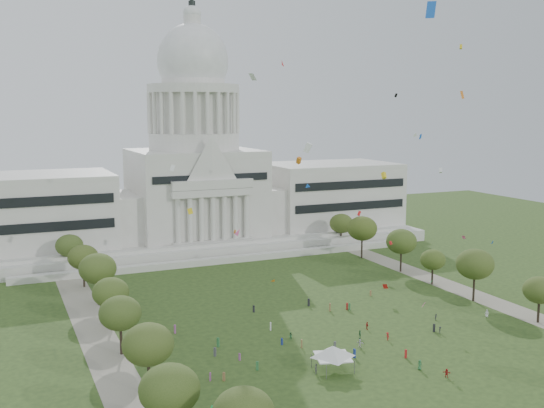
% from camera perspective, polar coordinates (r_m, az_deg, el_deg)
% --- Properties ---
extents(ground, '(400.00, 400.00, 0.00)m').
position_cam_1_polar(ground, '(133.76, 7.99, -12.83)').
color(ground, '#2A421A').
rests_on(ground, ground).
extents(capitol, '(160.00, 64.50, 91.30)m').
position_cam_1_polar(capitol, '(230.58, -6.89, 1.84)').
color(capitol, beige).
rests_on(capitol, ground).
extents(path_left, '(8.00, 160.00, 0.04)m').
position_cam_1_polar(path_left, '(145.16, -15.44, -11.33)').
color(path_left, gray).
rests_on(path_left, ground).
extents(path_right, '(8.00, 160.00, 0.04)m').
position_cam_1_polar(path_right, '(183.87, 15.90, -7.16)').
color(path_right, gray).
rests_on(path_right, ground).
extents(row_tree_l_0, '(8.85, 8.85, 12.59)m').
position_cam_1_polar(row_tree_l_0, '(95.09, -9.17, -16.10)').
color(row_tree_l_0, black).
rests_on(row_tree_l_0, ground).
extents(row_tree_l_1, '(8.86, 8.86, 12.59)m').
position_cam_1_polar(row_tree_l_1, '(112.20, -11.05, -12.25)').
color(row_tree_l_1, black).
rests_on(row_tree_l_1, ground).
extents(row_tree_r_1, '(7.58, 7.58, 10.78)m').
position_cam_1_polar(row_tree_r_1, '(158.48, 22.88, -7.13)').
color(row_tree_r_1, black).
rests_on(row_tree_r_1, ground).
extents(row_tree_l_2, '(8.42, 8.42, 11.97)m').
position_cam_1_polar(row_tree_l_2, '(130.99, -13.46, -9.50)').
color(row_tree_l_2, black).
rests_on(row_tree_l_2, ground).
extents(row_tree_r_2, '(9.55, 9.55, 13.58)m').
position_cam_1_polar(row_tree_r_2, '(169.88, 17.73, -5.16)').
color(row_tree_r_2, black).
rests_on(row_tree_r_2, ground).
extents(row_tree_l_3, '(8.12, 8.12, 11.55)m').
position_cam_1_polar(row_tree_l_3, '(146.93, -14.27, -7.69)').
color(row_tree_l_3, black).
rests_on(row_tree_l_3, ground).
extents(row_tree_r_3, '(7.01, 7.01, 9.98)m').
position_cam_1_polar(row_tree_r_3, '(183.32, 14.22, -4.86)').
color(row_tree_r_3, black).
rests_on(row_tree_r_3, ground).
extents(row_tree_l_4, '(9.29, 9.29, 13.21)m').
position_cam_1_polar(row_tree_l_4, '(164.33, -15.37, -5.60)').
color(row_tree_l_4, black).
rests_on(row_tree_l_4, ground).
extents(row_tree_r_4, '(9.19, 9.19, 13.06)m').
position_cam_1_polar(row_tree_r_4, '(195.23, 11.52, -3.31)').
color(row_tree_r_4, black).
rests_on(row_tree_r_4, ground).
extents(row_tree_l_5, '(8.33, 8.33, 11.85)m').
position_cam_1_polar(row_tree_l_5, '(182.37, -16.58, -4.59)').
color(row_tree_l_5, black).
rests_on(row_tree_l_5, ground).
extents(row_tree_r_5, '(9.82, 9.82, 13.96)m').
position_cam_1_polar(row_tree_r_5, '(210.87, 8.09, -2.19)').
color(row_tree_r_5, black).
rests_on(row_tree_r_5, ground).
extents(row_tree_l_6, '(8.19, 8.19, 11.64)m').
position_cam_1_polar(row_tree_l_6, '(199.85, -17.71, -3.57)').
color(row_tree_l_6, black).
rests_on(row_tree_l_6, ground).
extents(row_tree_r_6, '(8.42, 8.42, 11.97)m').
position_cam_1_polar(row_tree_r_6, '(227.51, 6.23, -1.75)').
color(row_tree_r_6, black).
rests_on(row_tree_r_6, ground).
extents(event_tent, '(10.89, 10.89, 4.93)m').
position_cam_1_polar(event_tent, '(122.04, 5.48, -12.99)').
color(event_tent, '#4C4C4C').
rests_on(event_tent, ground).
extents(person_0, '(1.05, 0.99, 1.80)m').
position_cam_1_polar(person_0, '(160.22, 18.70, -9.26)').
color(person_0, silver).
rests_on(person_0, ground).
extents(person_2, '(0.85, 0.86, 1.53)m').
position_cam_1_polar(person_2, '(154.70, 14.50, -9.76)').
color(person_2, '#4C4C51').
rests_on(person_2, ground).
extents(person_3, '(0.67, 1.16, 1.72)m').
position_cam_1_polar(person_3, '(139.68, 10.31, -11.58)').
color(person_3, '#B21E1E').
rests_on(person_3, ground).
extents(person_4, '(0.99, 1.26, 1.89)m').
position_cam_1_polar(person_4, '(139.52, 7.88, -11.51)').
color(person_4, '#33723F').
rests_on(person_4, ground).
extents(person_5, '(1.42, 1.73, 1.77)m').
position_cam_1_polar(person_5, '(134.72, 7.89, -12.27)').
color(person_5, silver).
rests_on(person_5, ground).
extents(person_6, '(0.93, 1.11, 1.95)m').
position_cam_1_polar(person_6, '(126.03, 13.10, -13.86)').
color(person_6, '#33723F').
rests_on(person_6, ground).
extents(person_7, '(0.83, 0.87, 1.92)m').
position_cam_1_polar(person_7, '(121.52, 3.96, -14.52)').
color(person_7, '#4C4C51').
rests_on(person_7, ground).
extents(person_8, '(0.87, 0.56, 1.73)m').
position_cam_1_polar(person_8, '(137.60, 1.65, -11.75)').
color(person_8, '#33723F').
rests_on(person_8, ground).
extents(person_9, '(1.03, 1.06, 1.51)m').
position_cam_1_polar(person_9, '(146.16, 14.84, -10.86)').
color(person_9, '#26262B').
rests_on(person_9, ground).
extents(person_10, '(0.58, 1.03, 1.73)m').
position_cam_1_polar(person_10, '(145.34, 8.52, -10.73)').
color(person_10, '#B21E1E').
rests_on(person_10, ground).
extents(person_11, '(1.48, 1.48, 1.62)m').
position_cam_1_polar(person_11, '(124.01, 15.38, -14.40)').
color(person_11, '#B21E1E').
rests_on(person_11, ground).
extents(distant_crowd, '(59.33, 39.43, 1.95)m').
position_cam_1_polar(distant_crowd, '(140.00, 1.47, -11.39)').
color(distant_crowd, '#994C8C').
rests_on(distant_crowd, ground).
extents(kite_swarm, '(87.71, 99.99, 60.04)m').
position_cam_1_polar(kite_swarm, '(135.60, 8.55, 2.10)').
color(kite_swarm, black).
rests_on(kite_swarm, ground).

